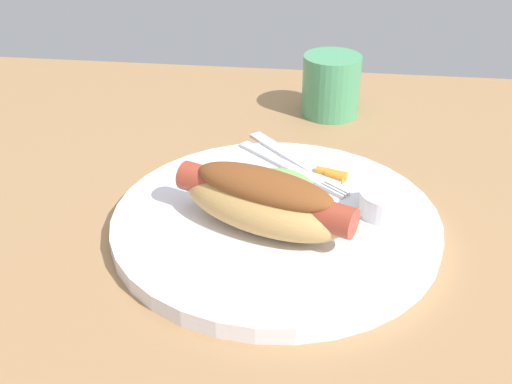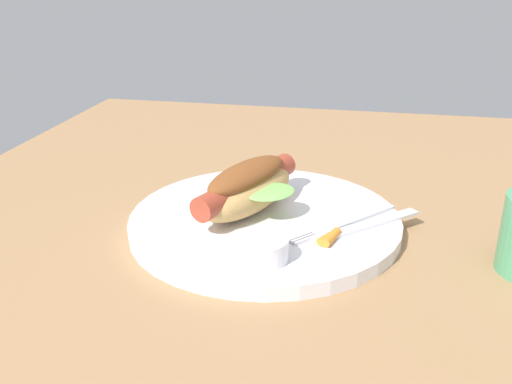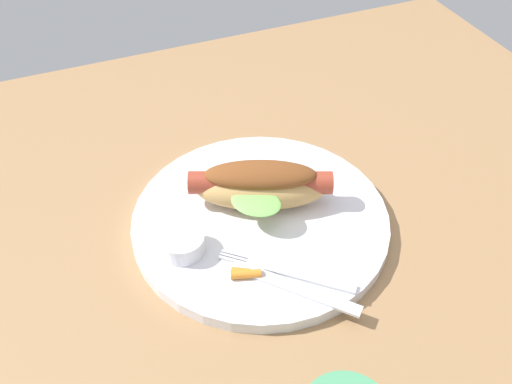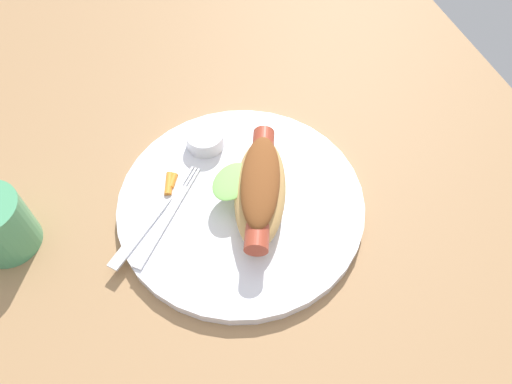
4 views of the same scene
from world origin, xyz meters
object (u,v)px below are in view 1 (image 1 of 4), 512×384
hot_dog (264,200)px  sauce_ramekin (386,203)px  plate (276,222)px  drinking_cup (331,85)px  knife (292,158)px  fork (289,167)px  carrot_garnish (333,174)px

hot_dog → sauce_ramekin: size_ratio=3.36×
plate → drinking_cup: 28.60cm
hot_dog → knife: hot_dog is taller
hot_dog → sauce_ramekin: bearing=41.7°
fork → hot_dog: bearing=-55.7°
sauce_ramekin → fork: 12.41cm
plate → drinking_cup: drinking_cup is taller
hot_dog → fork: 11.92cm
hot_dog → drinking_cup: 30.73cm
sauce_ramekin → carrot_garnish: size_ratio=1.47×
knife → carrot_garnish: size_ratio=4.21×
plate → fork: size_ratio=2.48×
fork → drinking_cup: drinking_cup is taller
fork → knife: (-0.22, -2.19, -0.02)cm
fork → carrot_garnish: bearing=22.7°
hot_dog → knife: (-1.57, -13.71, -2.79)cm
hot_dog → sauce_ramekin: 11.90cm
plate → carrot_garnish: 9.42cm
fork → drinking_cup: size_ratio=1.58×
knife → carrot_garnish: 5.83cm
sauce_ramekin → drinking_cup: size_ratio=0.64×
knife → carrot_garnish: bearing=7.6°
sauce_ramekin → drinking_cup: drinking_cup is taller
plate → sauce_ramekin: size_ratio=6.13×
sauce_ramekin → drinking_cup: 27.04cm
fork → drinking_cup: (-3.91, -18.76, 2.14)cm
hot_dog → fork: bearing=105.7°
drinking_cup → knife: bearing=77.4°
fork → carrot_garnish: carrot_garnish is taller
plate → sauce_ramekin: (-10.21, -1.72, 1.95)cm
hot_dog → carrot_garnish: size_ratio=4.95×
hot_dog → sauce_ramekin: (-11.09, -3.90, -1.82)cm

